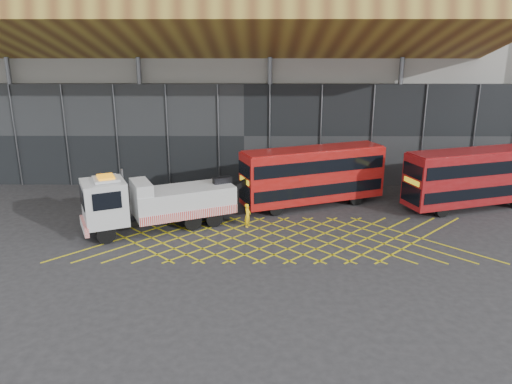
{
  "coord_description": "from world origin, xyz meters",
  "views": [
    {
      "loc": [
        3.18,
        -27.45,
        11.28
      ],
      "look_at": [
        3.0,
        1.5,
        2.4
      ],
      "focal_mm": 35.0,
      "sensor_mm": 36.0,
      "label": 1
    }
  ],
  "objects_px": {
    "recovery_truck": "(155,202)",
    "worker": "(248,215)",
    "bus_towed": "(313,174)",
    "bus_second": "(475,176)"
  },
  "relations": [
    {
      "from": "bus_second",
      "to": "bus_towed",
      "type": "bearing_deg",
      "value": 159.91
    },
    {
      "from": "recovery_truck",
      "to": "worker",
      "type": "xyz_separation_m",
      "value": [
        5.65,
        0.45,
        -1.0
      ]
    },
    {
      "from": "recovery_truck",
      "to": "worker",
      "type": "distance_m",
      "value": 5.76
    },
    {
      "from": "bus_second",
      "to": "recovery_truck",
      "type": "bearing_deg",
      "value": 173.38
    },
    {
      "from": "recovery_truck",
      "to": "bus_towed",
      "type": "bearing_deg",
      "value": 0.03
    },
    {
      "from": "bus_towed",
      "to": "bus_second",
      "type": "height_order",
      "value": "bus_towed"
    },
    {
      "from": "worker",
      "to": "recovery_truck",
      "type": "bearing_deg",
      "value": 112.87
    },
    {
      "from": "recovery_truck",
      "to": "worker",
      "type": "bearing_deg",
      "value": -20.18
    },
    {
      "from": "bus_towed",
      "to": "worker",
      "type": "bearing_deg",
      "value": -158.1
    },
    {
      "from": "worker",
      "to": "bus_towed",
      "type": "bearing_deg",
      "value": -28.32
    }
  ]
}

